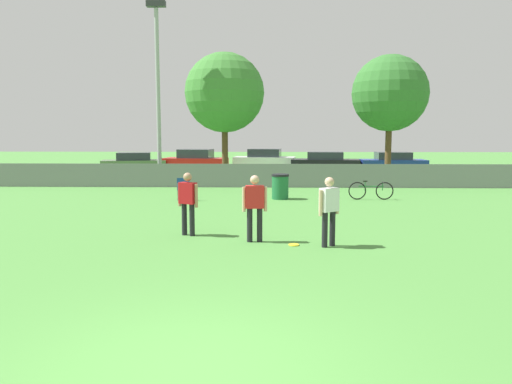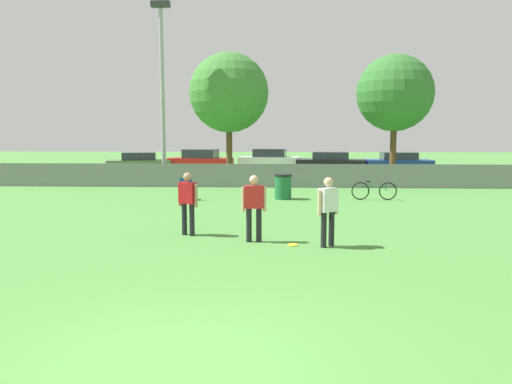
% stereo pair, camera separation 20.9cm
% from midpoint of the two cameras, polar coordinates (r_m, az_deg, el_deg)
% --- Properties ---
extents(ground_plane, '(120.00, 120.00, 0.00)m').
position_cam_midpoint_polar(ground_plane, '(5.81, -7.84, -19.41)').
color(ground_plane, '#4C8C3D').
extents(fence_backline, '(27.28, 0.07, 1.21)m').
position_cam_midpoint_polar(fence_backline, '(23.23, 0.20, 1.89)').
color(fence_backline, gray).
rests_on(fence_backline, ground_plane).
extents(light_pole, '(0.90, 0.36, 8.74)m').
position_cam_midpoint_polar(light_pole, '(25.08, -10.44, 12.63)').
color(light_pole, '#9E9EA3').
rests_on(light_pole, ground_plane).
extents(tree_near_pole, '(4.12, 4.12, 6.66)m').
position_cam_midpoint_polar(tree_near_pole, '(26.37, -2.88, 11.24)').
color(tree_near_pole, brown).
rests_on(tree_near_pole, ground_plane).
extents(tree_far_right, '(3.89, 3.89, 6.49)m').
position_cam_midpoint_polar(tree_far_right, '(26.81, 15.80, 10.81)').
color(tree_far_right, brown).
rests_on(tree_far_right, ground_plane).
extents(player_receiver_white, '(0.48, 0.43, 1.57)m').
position_cam_midpoint_polar(player_receiver_white, '(11.24, 8.76, -1.68)').
color(player_receiver_white, black).
rests_on(player_receiver_white, ground_plane).
extents(player_defender_red, '(0.58, 0.26, 1.57)m').
position_cam_midpoint_polar(player_defender_red, '(11.62, 0.27, -1.33)').
color(player_defender_red, black).
rests_on(player_defender_red, ground_plane).
extents(player_thrower_red, '(0.53, 0.39, 1.57)m').
position_cam_midpoint_polar(player_thrower_red, '(12.47, -7.33, -0.82)').
color(player_thrower_red, black).
rests_on(player_thrower_red, ground_plane).
extents(frisbee_disc, '(0.25, 0.25, 0.03)m').
position_cam_midpoint_polar(frisbee_disc, '(11.44, 4.75, -6.04)').
color(frisbee_disc, yellow).
rests_on(frisbee_disc, ground_plane).
extents(folding_chair_sideline, '(0.54, 0.55, 0.86)m').
position_cam_midpoint_polar(folding_chair_sideline, '(19.06, -7.68, 0.53)').
color(folding_chair_sideline, '#333338').
rests_on(folding_chair_sideline, ground_plane).
extents(bicycle_sideline, '(1.71, 0.44, 0.73)m').
position_cam_midpoint_polar(bicycle_sideline, '(19.48, 13.65, 0.15)').
color(bicycle_sideline, black).
rests_on(bicycle_sideline, ground_plane).
extents(trash_bin, '(0.67, 0.67, 0.96)m').
position_cam_midpoint_polar(trash_bin, '(19.19, 3.42, 0.63)').
color(trash_bin, '#1E6638').
rests_on(trash_bin, ground_plane).
extents(parked_car_olive, '(4.17, 2.43, 1.31)m').
position_cam_midpoint_polar(parked_car_olive, '(32.18, -12.99, 3.26)').
color(parked_car_olive, black).
rests_on(parked_car_olive, ground_plane).
extents(parked_car_red, '(4.09, 2.22, 1.50)m').
position_cam_midpoint_polar(parked_car_red, '(31.84, -6.14, 3.50)').
color(parked_car_red, black).
rests_on(parked_car_red, ground_plane).
extents(parked_car_white, '(4.25, 2.21, 1.45)m').
position_cam_midpoint_polar(parked_car_white, '(33.64, 1.76, 3.67)').
color(parked_car_white, black).
rests_on(parked_car_white, ground_plane).
extents(parked_car_dark, '(4.49, 2.26, 1.31)m').
position_cam_midpoint_polar(parked_car_dark, '(32.44, 8.70, 3.38)').
color(parked_car_dark, black).
rests_on(parked_car_dark, ground_plane).
extents(parked_car_blue, '(4.08, 1.82, 1.31)m').
position_cam_midpoint_polar(parked_car_blue, '(32.98, 16.14, 3.24)').
color(parked_car_blue, black).
rests_on(parked_car_blue, ground_plane).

